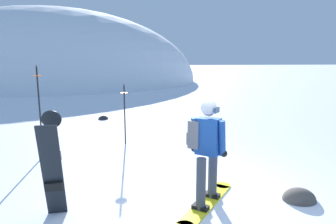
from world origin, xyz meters
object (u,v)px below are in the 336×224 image
object	(u,v)px
piste_marker_near	(125,110)
rock_mid	(103,119)
rock_dark	(299,200)
snowboarder_main	(206,149)
piste_marker_far	(39,106)
spare_snowboard	(52,166)

from	to	relation	value
piste_marker_near	rock_mid	world-z (taller)	piste_marker_near
rock_dark	snowboarder_main	bearing A→B (deg)	172.63
piste_marker_near	rock_dark	distance (m)	4.86
piste_marker_far	rock_mid	world-z (taller)	piste_marker_far
spare_snowboard	rock_mid	size ratio (longest dim) A/B	4.06
snowboarder_main	rock_mid	world-z (taller)	snowboarder_main
piste_marker_near	rock_dark	size ratio (longest dim) A/B	3.02
rock_dark	rock_mid	bearing A→B (deg)	113.43
snowboarder_main	rock_dark	xyz separation A→B (m)	(1.59, -0.21, -0.92)
spare_snowboard	piste_marker_near	world-z (taller)	piste_marker_near
snowboarder_main	piste_marker_near	distance (m)	3.89
spare_snowboard	piste_marker_far	xyz separation A→B (m)	(-0.79, 3.03, 0.44)
spare_snowboard	piste_marker_far	distance (m)	3.16
snowboarder_main	spare_snowboard	world-z (taller)	snowboarder_main
piste_marker_far	rock_dark	bearing A→B (deg)	-34.70
piste_marker_far	rock_dark	world-z (taller)	piste_marker_far
snowboarder_main	piste_marker_far	size ratio (longest dim) A/B	0.77
snowboarder_main	piste_marker_far	bearing A→B (deg)	135.52
snowboarder_main	piste_marker_far	xyz separation A→B (m)	(-3.09, 3.03, 0.33)
piste_marker_near	piste_marker_far	distance (m)	2.17
piste_marker_far	rock_dark	size ratio (longest dim) A/B	3.94
piste_marker_near	spare_snowboard	bearing A→B (deg)	-108.31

